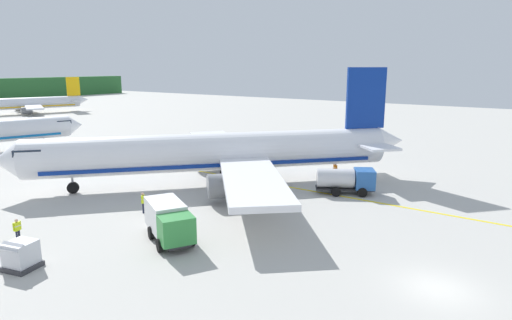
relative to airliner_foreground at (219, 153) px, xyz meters
The scene contains 10 objects.
ground 26.63m from the airliner_foreground, 112.30° to the left, with size 240.00×320.00×0.20m, color #B7B5AD.
airliner_foreground is the anchor object (origin of this frame).
airliner_far_taxiway 88.32m from the airliner_foreground, 73.58° to the left, with size 31.00×26.00×9.16m.
service_truck_fuel 15.10m from the airliner_foreground, 154.56° to the right, with size 4.67×5.96×2.63m.
service_truck_baggage 12.98m from the airliner_foreground, 70.01° to the right, with size 4.42×5.68×2.40m.
cargo_container_near 22.01m from the airliner_foreground, behind, with size 2.12×2.12×1.85m.
crew_marshaller 10.80m from the airliner_foreground, behind, with size 0.51×0.46×1.76m.
crew_loader_left 19.94m from the airliner_foreground, behind, with size 0.62×0.30×1.66m.
crew_loader_right 12.96m from the airliner_foreground, 42.57° to the right, with size 0.42×0.56×1.65m.
apron_guide_line 6.60m from the airliner_foreground, 54.58° to the right, with size 0.30×60.00×0.01m, color yellow.
Camera 1 is at (-23.88, -4.28, 12.01)m, focal length 30.70 mm.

